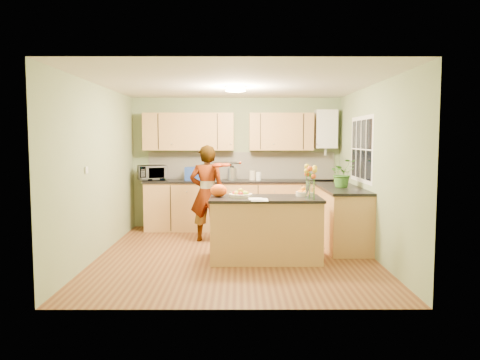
{
  "coord_description": "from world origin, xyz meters",
  "views": [
    {
      "loc": [
        0.05,
        -6.82,
        1.71
      ],
      "look_at": [
        0.07,
        0.5,
        1.07
      ],
      "focal_mm": 35.0,
      "sensor_mm": 36.0,
      "label": 1
    }
  ],
  "objects": [
    {
      "name": "violin",
      "position": [
        -0.28,
        0.72,
        1.29
      ],
      "size": [
        0.62,
        0.54,
        0.16
      ],
      "primitive_type": null,
      "rotation": [
        0.17,
        0.0,
        -0.61
      ],
      "color": "#580E05",
      "rests_on": "violinist"
    },
    {
      "name": "floor",
      "position": [
        0.0,
        0.0,
        0.0
      ],
      "size": [
        4.5,
        4.5,
        0.0
      ],
      "primitive_type": "plane",
      "color": "#5C2F1A",
      "rests_on": "ground"
    },
    {
      "name": "potted_plant",
      "position": [
        1.7,
        0.61,
        1.17
      ],
      "size": [
        0.5,
        0.47,
        0.46
      ],
      "primitive_type": "imported",
      "rotation": [
        0.0,
        0.0,
        0.33
      ],
      "color": "#387226",
      "rests_on": "right_counter"
    },
    {
      "name": "jar_cream",
      "position": [
        0.3,
        1.96,
        1.03
      ],
      "size": [
        0.14,
        0.14,
        0.17
      ],
      "primitive_type": "cylinder",
      "rotation": [
        0.0,
        0.0,
        -0.27
      ],
      "color": "beige",
      "rests_on": "back_counter"
    },
    {
      "name": "upper_cabinets",
      "position": [
        -0.18,
        2.08,
        1.85
      ],
      "size": [
        3.2,
        0.34,
        0.7
      ],
      "color": "#B98A4A",
      "rests_on": "wall_back"
    },
    {
      "name": "orange_bowl",
      "position": [
        0.97,
        -0.15,
        0.95
      ],
      "size": [
        0.21,
        0.21,
        0.12
      ],
      "color": "beige",
      "rests_on": "peninsula_island"
    },
    {
      "name": "jar_white",
      "position": [
        0.42,
        1.92,
        1.02
      ],
      "size": [
        0.13,
        0.13,
        0.15
      ],
      "primitive_type": "cylinder",
      "rotation": [
        0.0,
        0.0,
        -0.42
      ],
      "color": "white",
      "rests_on": "back_counter"
    },
    {
      "name": "wall_back",
      "position": [
        0.0,
        2.25,
        1.25
      ],
      "size": [
        4.0,
        0.02,
        2.5
      ],
      "primitive_type": "cube",
      "color": "gray",
      "rests_on": "floor"
    },
    {
      "name": "peninsula_island",
      "position": [
        0.42,
        -0.3,
        0.45
      ],
      "size": [
        1.56,
        0.8,
        0.9
      ],
      "color": "#B98A4A",
      "rests_on": "floor"
    },
    {
      "name": "papers",
      "position": [
        0.32,
        -0.6,
        0.9
      ],
      "size": [
        0.23,
        0.31,
        0.01
      ],
      "primitive_type": "cube",
      "color": "white",
      "rests_on": "peninsula_island"
    },
    {
      "name": "splashback",
      "position": [
        0.1,
        2.23,
        1.2
      ],
      "size": [
        3.6,
        0.02,
        0.52
      ],
      "primitive_type": "cube",
      "color": "white",
      "rests_on": "back_counter"
    },
    {
      "name": "back_counter",
      "position": [
        0.1,
        1.95,
        0.47
      ],
      "size": [
        3.64,
        0.62,
        0.94
      ],
      "color": "#B98A4A",
      "rests_on": "floor"
    },
    {
      "name": "ceiling_lamp",
      "position": [
        0.0,
        0.3,
        2.46
      ],
      "size": [
        0.3,
        0.3,
        0.07
      ],
      "color": "#FFEABF",
      "rests_on": "ceiling"
    },
    {
      "name": "ceiling",
      "position": [
        0.0,
        0.0,
        2.5
      ],
      "size": [
        4.0,
        4.5,
        0.02
      ],
      "primitive_type": "cube",
      "color": "silver",
      "rests_on": "wall_back"
    },
    {
      "name": "kettle",
      "position": [
        -0.08,
        1.99,
        1.07
      ],
      "size": [
        0.17,
        0.17,
        0.32
      ],
      "rotation": [
        0.0,
        0.0,
        0.03
      ],
      "color": "silver",
      "rests_on": "back_counter"
    },
    {
      "name": "fruit_dish",
      "position": [
        0.07,
        -0.3,
        0.94
      ],
      "size": [
        0.33,
        0.33,
        0.12
      ],
      "color": "beige",
      "rests_on": "peninsula_island"
    },
    {
      "name": "wall_left",
      "position": [
        -2.0,
        0.0,
        1.25
      ],
      "size": [
        0.02,
        4.5,
        2.5
      ],
      "primitive_type": "cube",
      "color": "gray",
      "rests_on": "floor"
    },
    {
      "name": "microwave",
      "position": [
        -1.58,
        1.95,
        1.08
      ],
      "size": [
        0.59,
        0.5,
        0.28
      ],
      "primitive_type": "imported",
      "rotation": [
        0.0,
        0.0,
        0.37
      ],
      "color": "white",
      "rests_on": "back_counter"
    },
    {
      "name": "orange_bag",
      "position": [
        -0.24,
        -0.25,
        0.99
      ],
      "size": [
        0.28,
        0.26,
        0.18
      ],
      "primitive_type": "ellipsoid",
      "rotation": [
        0.0,
        0.0,
        -0.26
      ],
      "color": "#FF5A15",
      "rests_on": "peninsula_island"
    },
    {
      "name": "right_counter",
      "position": [
        1.7,
        0.85,
        0.47
      ],
      "size": [
        0.62,
        2.24,
        0.94
      ],
      "color": "#B98A4A",
      "rests_on": "floor"
    },
    {
      "name": "wall_front",
      "position": [
        0.0,
        -2.25,
        1.25
      ],
      "size": [
        4.0,
        0.02,
        2.5
      ],
      "primitive_type": "cube",
      "color": "gray",
      "rests_on": "floor"
    },
    {
      "name": "blue_box",
      "position": [
        -0.79,
        1.92,
        1.06
      ],
      "size": [
        0.34,
        0.26,
        0.25
      ],
      "primitive_type": "cube",
      "rotation": [
        0.0,
        0.0,
        -0.13
      ],
      "color": "#203B94",
      "rests_on": "back_counter"
    },
    {
      "name": "window_right",
      "position": [
        1.99,
        0.6,
        1.55
      ],
      "size": [
        0.01,
        1.3,
        1.05
      ],
      "color": "white",
      "rests_on": "wall_right"
    },
    {
      "name": "flower_vase",
      "position": [
        1.02,
        -0.48,
        1.25
      ],
      "size": [
        0.29,
        0.29,
        0.54
      ],
      "rotation": [
        0.0,
        0.0,
        -0.24
      ],
      "color": "silver",
      "rests_on": "peninsula_island"
    },
    {
      "name": "violinist",
      "position": [
        -0.48,
        0.94,
        0.81
      ],
      "size": [
        0.62,
        0.44,
        1.61
      ],
      "primitive_type": "imported",
      "rotation": [
        0.0,
        0.0,
        3.05
      ],
      "color": "tan",
      "rests_on": "floor"
    },
    {
      "name": "wall_right",
      "position": [
        2.0,
        0.0,
        1.25
      ],
      "size": [
        0.02,
        4.5,
        2.5
      ],
      "primitive_type": "cube",
      "color": "gray",
      "rests_on": "floor"
    },
    {
      "name": "boiler",
      "position": [
        1.7,
        2.09,
        1.9
      ],
      "size": [
        0.4,
        0.3,
        0.86
      ],
      "color": "white",
      "rests_on": "wall_back"
    },
    {
      "name": "light_switch",
      "position": [
        -1.99,
        -0.6,
        1.3
      ],
      "size": [
        0.02,
        0.09,
        0.09
      ],
      "primitive_type": "cube",
      "color": "white",
      "rests_on": "wall_left"
    }
  ]
}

